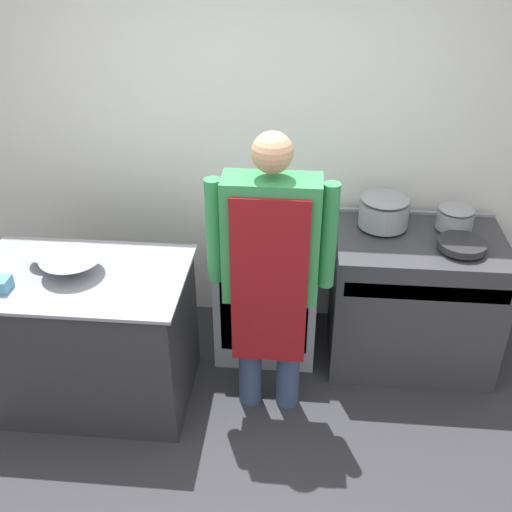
# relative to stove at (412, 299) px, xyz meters

# --- Properties ---
(wall_back) EXTENTS (8.00, 0.05, 2.70)m
(wall_back) POSITION_rel_stove_xyz_m (-1.04, 0.43, 0.90)
(wall_back) COLOR white
(wall_back) RESTS_ON ground_plane
(prep_counter) EXTENTS (1.22, 0.78, 0.89)m
(prep_counter) POSITION_rel_stove_xyz_m (-1.98, -0.55, -0.01)
(prep_counter) COLOR #2D2D33
(prep_counter) RESTS_ON ground_plane
(stove) EXTENTS (1.04, 0.71, 0.93)m
(stove) POSITION_rel_stove_xyz_m (0.00, 0.00, 0.00)
(stove) COLOR #38383D
(stove) RESTS_ON ground_plane
(fridge_unit) EXTENTS (0.65, 0.65, 0.80)m
(fridge_unit) POSITION_rel_stove_xyz_m (-0.95, 0.06, -0.05)
(fridge_unit) COLOR silver
(fridge_unit) RESTS_ON ground_plane
(person_cook) EXTENTS (0.69, 0.24, 1.75)m
(person_cook) POSITION_rel_stove_xyz_m (-0.90, -0.54, 0.55)
(person_cook) COLOR #38476B
(person_cook) RESTS_ON ground_plane
(mixing_bowl) EXTENTS (0.35, 0.35, 0.10)m
(mixing_bowl) POSITION_rel_stove_xyz_m (-2.01, -0.54, 0.49)
(mixing_bowl) COLOR gray
(mixing_bowl) RESTS_ON prep_counter
(small_bowl) EXTENTS (0.23, 0.23, 0.07)m
(small_bowl) POSITION_rel_stove_xyz_m (-2.18, -0.45, 0.47)
(small_bowl) COLOR gray
(small_bowl) RESTS_ON prep_counter
(plastic_tub) EXTENTS (0.10, 0.10, 0.07)m
(plastic_tub) POSITION_rel_stove_xyz_m (-2.34, -0.74, 0.47)
(plastic_tub) COLOR teal
(plastic_tub) RESTS_ON prep_counter
(stock_pot) EXTENTS (0.31, 0.31, 0.21)m
(stock_pot) POSITION_rel_stove_xyz_m (-0.23, 0.13, 0.58)
(stock_pot) COLOR gray
(stock_pot) RESTS_ON stove
(saute_pan) EXTENTS (0.29, 0.29, 0.04)m
(saute_pan) POSITION_rel_stove_xyz_m (0.21, -0.12, 0.49)
(saute_pan) COLOR #262628
(saute_pan) RESTS_ON stove
(sauce_pot) EXTENTS (0.23, 0.23, 0.15)m
(sauce_pot) POSITION_rel_stove_xyz_m (0.21, 0.13, 0.55)
(sauce_pot) COLOR gray
(sauce_pot) RESTS_ON stove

